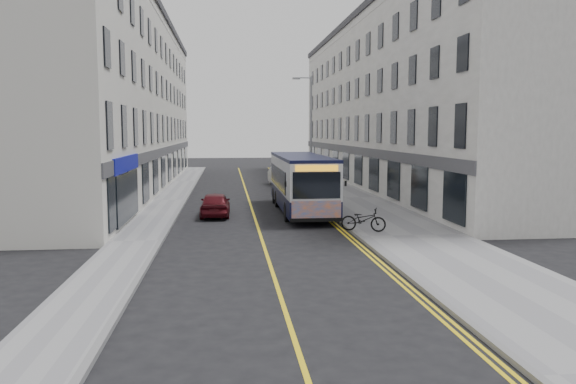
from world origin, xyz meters
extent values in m
plane|color=black|center=(0.00, 0.00, 0.00)|extent=(140.00, 140.00, 0.00)
cube|color=gray|center=(6.25, 12.00, 0.06)|extent=(4.50, 64.00, 0.12)
cube|color=gray|center=(-5.00, 12.00, 0.06)|extent=(2.00, 64.00, 0.12)
cube|color=slate|center=(4.00, 12.00, 0.07)|extent=(0.18, 64.00, 0.13)
cube|color=slate|center=(-4.00, 12.00, 0.07)|extent=(0.18, 64.00, 0.13)
cube|color=yellow|center=(0.00, 12.00, 0.00)|extent=(0.12, 64.00, 0.01)
cube|color=yellow|center=(3.55, 12.00, 0.00)|extent=(0.10, 64.00, 0.01)
cube|color=yellow|center=(3.75, 12.00, 0.00)|extent=(0.10, 64.00, 0.01)
cube|color=silver|center=(11.50, 21.00, 6.50)|extent=(6.00, 46.00, 13.00)
cube|color=silver|center=(-9.00, 21.00, 6.50)|extent=(6.00, 46.00, 13.00)
cylinder|color=gray|center=(4.25, 14.00, 4.00)|extent=(0.14, 0.14, 8.00)
cylinder|color=gray|center=(3.75, 14.00, 7.90)|extent=(1.00, 0.08, 0.08)
cube|color=gray|center=(3.25, 14.00, 7.85)|extent=(0.50, 0.18, 0.12)
cube|color=black|center=(2.60, 6.64, 0.77)|extent=(2.40, 10.57, 0.86)
cube|color=silver|center=(2.60, 6.64, 2.07)|extent=(2.40, 10.57, 1.73)
cube|color=black|center=(2.60, 6.64, 3.01)|extent=(2.42, 10.57, 0.15)
cube|color=black|center=(1.38, 7.22, 1.87)|extent=(0.04, 8.26, 1.10)
cube|color=black|center=(3.83, 7.22, 1.87)|extent=(0.04, 8.26, 1.10)
cube|color=black|center=(2.60, 1.34, 1.97)|extent=(2.16, 0.04, 1.20)
cube|color=orange|center=(2.60, 1.34, 0.82)|extent=(2.26, 0.04, 0.91)
cube|color=orange|center=(2.60, 1.33, 2.74)|extent=(1.92, 0.04, 0.27)
cylinder|color=black|center=(1.52, 3.47, 0.48)|extent=(0.27, 0.96, 0.96)
cylinder|color=black|center=(3.69, 3.47, 0.48)|extent=(0.27, 0.96, 0.96)
cylinder|color=black|center=(1.52, 8.76, 0.48)|extent=(0.27, 0.96, 0.96)
cylinder|color=black|center=(3.69, 8.76, 0.48)|extent=(0.27, 0.96, 0.96)
cylinder|color=black|center=(1.52, 10.49, 0.48)|extent=(0.27, 0.96, 0.96)
cylinder|color=black|center=(3.69, 10.49, 0.48)|extent=(0.27, 0.96, 0.96)
imported|color=black|center=(4.40, -0.14, 0.62)|extent=(2.03, 1.33, 1.01)
imported|color=#956443|center=(5.29, 14.42, 0.96)|extent=(0.72, 0.61, 1.68)
imported|color=black|center=(6.65, 16.50, 0.96)|extent=(0.91, 0.77, 1.67)
imported|color=silver|center=(2.98, 21.73, 0.72)|extent=(1.92, 4.47, 1.43)
imported|color=#4E0D14|center=(-2.00, 5.62, 0.63)|extent=(1.56, 3.74, 1.27)
camera|label=1|loc=(-1.38, -23.33, 4.38)|focal=35.00mm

